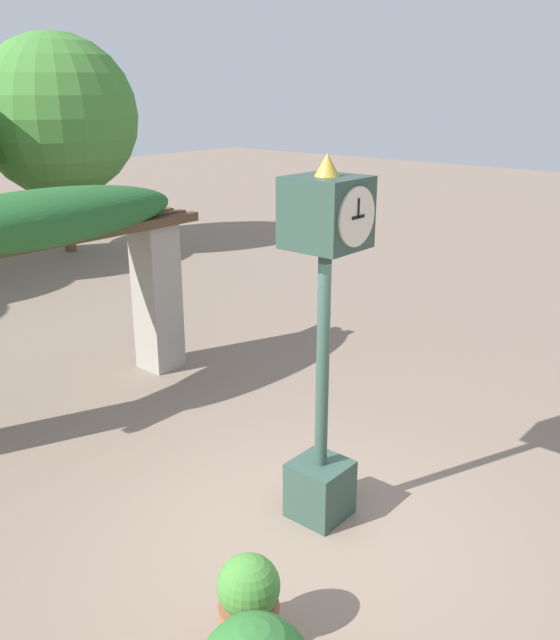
% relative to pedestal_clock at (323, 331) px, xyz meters
% --- Properties ---
extents(ground_plane, '(60.00, 60.00, 0.00)m').
position_rel_pedestal_clock_xyz_m(ground_plane, '(-0.31, -0.07, -1.89)').
color(ground_plane, '#7F6B5B').
extents(pedestal_clock, '(0.59, 0.64, 3.41)m').
position_rel_pedestal_clock_xyz_m(pedestal_clock, '(0.00, 0.00, 0.00)').
color(pedestal_clock, '#2D473D').
rests_on(pedestal_clock, ground).
extents(pergola, '(4.57, 1.11, 2.77)m').
position_rel_pedestal_clock_xyz_m(pergola, '(-0.31, 4.01, 0.18)').
color(pergola, gray).
rests_on(pergola, ground).
extents(potted_plant_near_left, '(0.47, 0.47, 0.72)m').
position_rel_pedestal_clock_xyz_m(potted_plant_near_left, '(-1.59, -0.55, -1.53)').
color(potted_plant_near_left, '#9E563D').
rests_on(potted_plant_near_left, ground).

